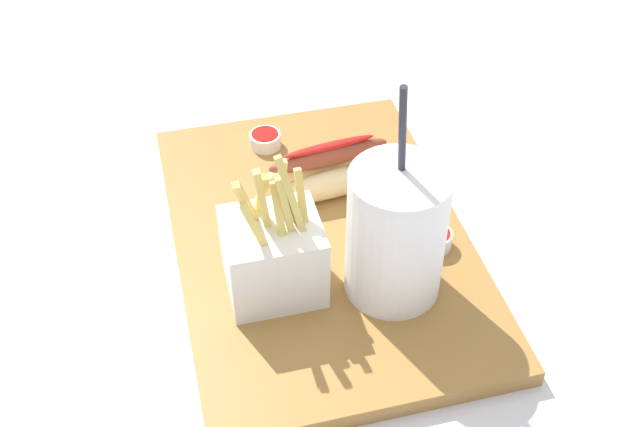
{
  "coord_description": "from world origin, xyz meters",
  "views": [
    {
      "loc": [
        -0.6,
        0.15,
        0.61
      ],
      "look_at": [
        0.0,
        0.0,
        0.05
      ],
      "focal_mm": 44.33,
      "sensor_mm": 36.0,
      "label": 1
    }
  ],
  "objects_px": {
    "ketchup_cup_1": "(434,238)",
    "ketchup_cup_2": "(265,139)",
    "fries_basket": "(273,254)",
    "soda_cup": "(396,233)",
    "hot_dog_1": "(329,171)"
  },
  "relations": [
    {
      "from": "fries_basket",
      "to": "ketchup_cup_1",
      "type": "xyz_separation_m",
      "value": [
        0.02,
        -0.18,
        -0.03
      ]
    },
    {
      "from": "soda_cup",
      "to": "ketchup_cup_2",
      "type": "height_order",
      "value": "soda_cup"
    },
    {
      "from": "ketchup_cup_1",
      "to": "ketchup_cup_2",
      "type": "xyz_separation_m",
      "value": [
        0.22,
        0.14,
        -0.0
      ]
    },
    {
      "from": "soda_cup",
      "to": "ketchup_cup_1",
      "type": "height_order",
      "value": "soda_cup"
    },
    {
      "from": "fries_basket",
      "to": "hot_dog_1",
      "type": "relative_size",
      "value": 1.01
    },
    {
      "from": "soda_cup",
      "to": "ketchup_cup_2",
      "type": "bearing_deg",
      "value": 16.93
    },
    {
      "from": "soda_cup",
      "to": "hot_dog_1",
      "type": "xyz_separation_m",
      "value": [
        0.16,
        0.02,
        -0.05
      ]
    },
    {
      "from": "soda_cup",
      "to": "ketchup_cup_1",
      "type": "bearing_deg",
      "value": -54.75
    },
    {
      "from": "fries_basket",
      "to": "ketchup_cup_1",
      "type": "relative_size",
      "value": 4.35
    },
    {
      "from": "ketchup_cup_1",
      "to": "soda_cup",
      "type": "bearing_deg",
      "value": 125.25
    },
    {
      "from": "soda_cup",
      "to": "ketchup_cup_1",
      "type": "distance_m",
      "value": 0.1
    },
    {
      "from": "fries_basket",
      "to": "ketchup_cup_2",
      "type": "distance_m",
      "value": 0.24
    },
    {
      "from": "fries_basket",
      "to": "ketchup_cup_2",
      "type": "bearing_deg",
      "value": -8.82
    },
    {
      "from": "ketchup_cup_1",
      "to": "ketchup_cup_2",
      "type": "relative_size",
      "value": 0.98
    },
    {
      "from": "soda_cup",
      "to": "fries_basket",
      "type": "relative_size",
      "value": 1.46
    }
  ]
}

